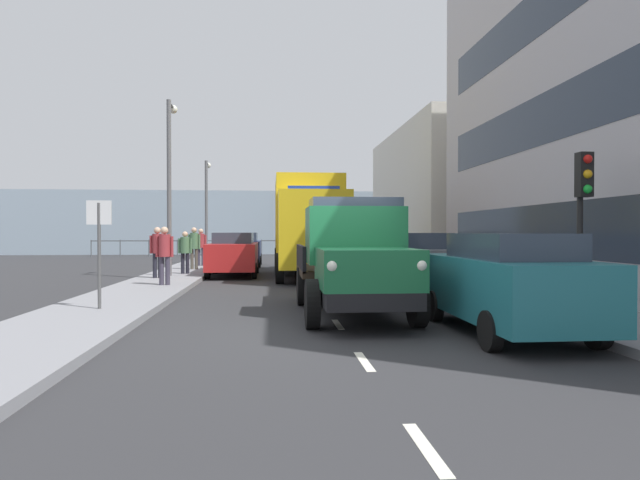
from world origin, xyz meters
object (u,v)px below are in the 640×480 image
at_px(car_grey_kerbside_1, 414,262).
at_px(car_maroon_kerbside_2, 376,254).
at_px(lorry_cargo_yellow, 308,224).
at_px(pedestrian_by_lamp, 157,248).
at_px(pedestrian_near_railing, 201,244).
at_px(car_silver_kerbside_3, 352,249).
at_px(pedestrian_in_dark_coat, 194,244).
at_px(lamp_post_promenade, 170,171).
at_px(street_sign, 99,235).
at_px(car_teal_kerbside_near, 506,282).
at_px(pedestrian_strolling, 165,251).
at_px(traffic_light_near, 583,196).
at_px(car_red_oppositeside_0, 234,253).
at_px(lamp_post_far, 207,200).
at_px(car_navy_oppositeside_1, 242,249).
at_px(truck_vintage_green, 354,260).
at_px(pedestrian_couple_a, 185,249).

xyz_separation_m(car_grey_kerbside_1, car_maroon_kerbside_2, (-0.00, -5.71, 0.00)).
bearing_deg(car_maroon_kerbside_2, lorry_cargo_yellow, -11.04).
distance_m(pedestrian_by_lamp, pedestrian_near_railing, 6.86).
bearing_deg(car_silver_kerbside_3, pedestrian_in_dark_coat, 22.56).
relative_size(car_grey_kerbside_1, lamp_post_promenade, 0.67).
bearing_deg(pedestrian_in_dark_coat, pedestrian_near_railing, -89.43).
bearing_deg(street_sign, car_teal_kerbside_near, 160.60).
bearing_deg(lorry_cargo_yellow, car_silver_kerbside_3, -114.97).
bearing_deg(car_silver_kerbside_3, pedestrian_strolling, 54.27).
height_order(car_teal_kerbside_near, lamp_post_promenade, lamp_post_promenade).
height_order(pedestrian_near_railing, street_sign, street_sign).
height_order(car_maroon_kerbside_2, lamp_post_promenade, lamp_post_promenade).
bearing_deg(pedestrian_near_railing, street_sign, 89.14).
xyz_separation_m(pedestrian_by_lamp, pedestrian_in_dark_coat, (-0.63, -4.41, 0.02)).
height_order(pedestrian_in_dark_coat, pedestrian_near_railing, pedestrian_in_dark_coat).
xyz_separation_m(car_teal_kerbside_near, car_grey_kerbside_1, (-0.00, -5.99, 0.00)).
bearing_deg(traffic_light_near, car_silver_kerbside_3, -82.00).
height_order(pedestrian_in_dark_coat, lamp_post_promenade, lamp_post_promenade).
distance_m(car_red_oppositeside_0, pedestrian_near_railing, 4.66).
xyz_separation_m(car_grey_kerbside_1, street_sign, (7.57, 3.33, 0.79)).
relative_size(lamp_post_promenade, lamp_post_far, 1.16).
xyz_separation_m(lorry_cargo_yellow, car_navy_oppositeside_1, (2.93, -6.66, -1.18)).
bearing_deg(lamp_post_far, street_sign, 90.13).
bearing_deg(car_teal_kerbside_near, car_maroon_kerbside_2, -90.00).
bearing_deg(traffic_light_near, car_maroon_kerbside_2, -77.37).
relative_size(car_silver_kerbside_3, pedestrian_by_lamp, 2.44).
bearing_deg(car_navy_oppositeside_1, pedestrian_in_dark_coat, 66.42).
bearing_deg(car_teal_kerbside_near, lamp_post_far, -70.67).
height_order(lamp_post_far, street_sign, lamp_post_far).
relative_size(truck_vintage_green, pedestrian_couple_a, 3.48).
relative_size(car_silver_kerbside_3, pedestrian_strolling, 2.45).
distance_m(pedestrian_strolling, pedestrian_near_railing, 9.41).
xyz_separation_m(car_silver_kerbside_3, car_red_oppositeside_0, (5.51, 4.89, 0.00)).
distance_m(car_teal_kerbside_near, car_navy_oppositeside_1, 19.66).
bearing_deg(car_navy_oppositeside_1, pedestrian_near_railing, 43.34).
distance_m(car_teal_kerbside_near, car_maroon_kerbside_2, 11.70).
height_order(car_teal_kerbside_near, car_maroon_kerbside_2, same).
bearing_deg(traffic_light_near, pedestrian_strolling, -33.14).
distance_m(car_teal_kerbside_near, street_sign, 8.06).
bearing_deg(lamp_post_far, pedestrian_couple_a, 91.80).
xyz_separation_m(pedestrian_couple_a, lamp_post_far, (0.30, -9.51, 2.42)).
xyz_separation_m(pedestrian_strolling, lamp_post_far, (0.39, -13.98, 2.34)).
bearing_deg(car_maroon_kerbside_2, pedestrian_couple_a, -3.86).
distance_m(car_grey_kerbside_1, car_maroon_kerbside_2, 5.71).
xyz_separation_m(pedestrian_in_dark_coat, traffic_light_near, (-9.61, 13.19, 1.26)).
xyz_separation_m(pedestrian_couple_a, traffic_light_near, (-9.60, 10.67, 1.37)).
bearing_deg(lamp_post_promenade, car_maroon_kerbside_2, -178.29).
height_order(car_red_oppositeside_0, street_sign, street_sign).
height_order(pedestrian_strolling, pedestrian_by_lamp, pedestrian_by_lamp).
xyz_separation_m(traffic_light_near, lamp_post_far, (9.89, -20.18, 1.05)).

